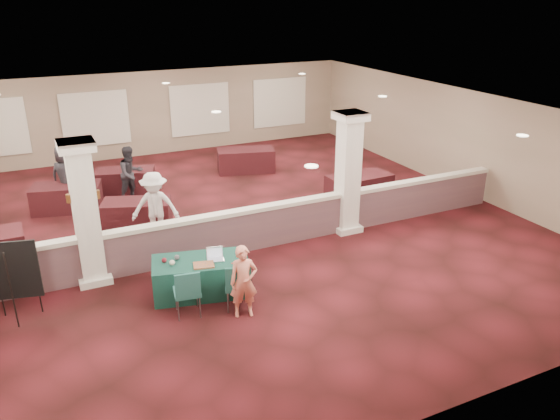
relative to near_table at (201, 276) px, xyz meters
name	(u,v)px	position (x,y,z in m)	size (l,w,h in m)	color
ground	(221,229)	(1.50, 3.00, -0.38)	(16.00, 16.00, 0.00)	#4B1218
wall_back	(150,114)	(1.50, 11.00, 1.22)	(16.00, 0.04, 3.20)	#807058
wall_front	(413,336)	(1.50, -5.00, 1.22)	(16.00, 0.04, 3.20)	#807058
wall_right	(457,139)	(9.50, 3.00, 1.22)	(0.04, 16.00, 3.20)	#807058
ceiling	(216,111)	(1.50, 3.00, 2.82)	(16.00, 16.00, 0.02)	white
partition_wall	(241,230)	(1.50, 1.50, 0.19)	(15.60, 0.28, 1.10)	#5A3D47
column_left	(85,212)	(-2.00, 1.50, 1.25)	(0.72, 0.72, 3.20)	silver
column_right	(348,172)	(4.50, 1.50, 1.25)	(0.72, 0.72, 3.20)	silver
sconce_left	(69,198)	(-2.28, 1.50, 1.62)	(0.12, 0.12, 0.18)	brown
sconce_right	(97,194)	(-1.72, 1.50, 1.62)	(0.12, 0.12, 0.18)	brown
near_table	(201,276)	(0.00, 0.00, 0.00)	(1.99, 1.00, 0.77)	#0F3931
conf_chair_main	(238,283)	(0.46, -0.96, 0.21)	(0.66, 0.66, 1.01)	#1C544D
conf_chair_side	(187,290)	(-0.51, -0.78, 0.22)	(0.58, 0.59, 1.02)	#1C544D
easel_board	(12,271)	(-3.52, 0.50, 0.69)	(0.97, 0.57, 1.68)	black
woman	(244,282)	(0.50, -1.20, 0.36)	(0.54, 0.36, 1.49)	#F17F69
far_table_front_center	(137,214)	(-0.50, 4.15, -0.02)	(1.79, 0.90, 0.73)	black
far_table_front_right	(359,187)	(6.08, 3.30, 0.01)	(1.94, 0.97, 0.79)	black
far_table_back_left	(67,198)	(-2.10, 6.20, 0.00)	(1.90, 0.95, 0.77)	black
far_table_back_center	(126,181)	(-0.26, 7.09, -0.02)	(1.80, 0.90, 0.73)	black
far_table_back_right	(246,160)	(4.01, 7.45, 0.02)	(1.96, 0.98, 0.80)	black
attendee_a	(131,174)	(-0.22, 6.19, 0.47)	(0.82, 0.45, 1.70)	black
attendee_b	(155,207)	(-0.23, 3.00, 0.54)	(1.18, 0.54, 1.84)	#BCBCB7
attendee_c	(354,161)	(6.63, 4.50, 0.46)	(0.98, 0.47, 1.68)	black
attendee_d	(66,176)	(-2.02, 6.50, 0.56)	(0.93, 0.50, 1.88)	black
laptop_base	(215,259)	(0.29, -0.12, 0.39)	(0.35, 0.24, 0.02)	silver
laptop_screen	(215,252)	(0.32, -0.01, 0.52)	(0.35, 0.01, 0.23)	silver
screen_glow	(215,252)	(0.32, -0.01, 0.50)	(0.31, 0.00, 0.20)	silver
knitting	(204,265)	(-0.01, -0.27, 0.40)	(0.42, 0.31, 0.03)	#CD6020
yarn_cream	(172,263)	(-0.59, 0.03, 0.44)	(0.12, 0.12, 0.12)	beige
yarn_red	(164,260)	(-0.70, 0.22, 0.43)	(0.10, 0.10, 0.10)	maroon
yarn_grey	(177,257)	(-0.43, 0.23, 0.44)	(0.11, 0.11, 0.11)	#4F5054
scissors	(234,263)	(0.60, -0.44, 0.39)	(0.13, 0.03, 0.01)	#AF1C12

